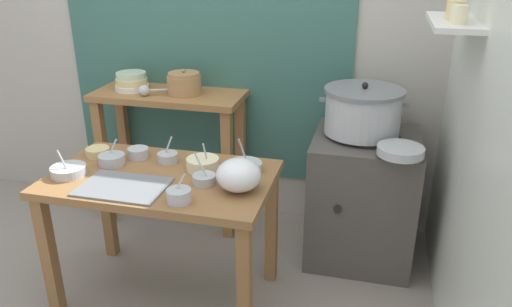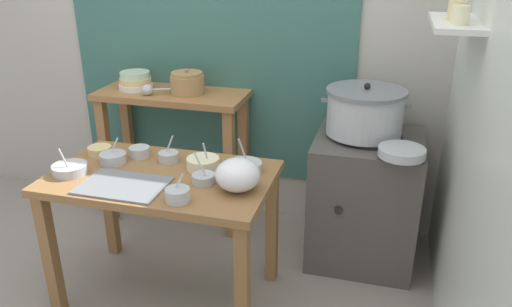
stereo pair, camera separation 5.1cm
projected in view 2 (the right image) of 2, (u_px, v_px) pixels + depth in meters
The scene contains 22 objects.
ground_plane at pixel (175, 298), 2.70m from camera, with size 9.00×9.00×0.00m, color gray.
wall_back at pixel (246, 24), 3.14m from camera, with size 4.40×0.12×2.60m.
wall_right at pixel (493, 68), 2.03m from camera, with size 0.30×3.20×2.60m.
prep_table at pixel (163, 194), 2.50m from camera, with size 1.10×0.66×0.72m.
back_shelf_table at pixel (174, 125), 3.25m from camera, with size 0.96×0.40×0.90m.
stove_block at pixel (364, 198), 2.94m from camera, with size 0.60×0.61×0.78m.
steamer_pot at pixel (365, 112), 2.77m from camera, with size 0.49×0.44×0.29m.
clay_pot at pixel (187, 83), 3.11m from camera, with size 0.21×0.21×0.16m.
bowl_stack_enamel at pixel (135, 81), 3.22m from camera, with size 0.21×0.21×0.11m.
ladle at pixel (149, 90), 3.09m from camera, with size 0.25×0.13×0.07m.
serving_tray at pixel (123, 185), 2.33m from camera, with size 0.40×0.28×0.01m, color slate.
plastic_bag at pixel (238, 175), 2.27m from camera, with size 0.21×0.21×0.15m, color white.
wide_pan at pixel (402, 152), 2.50m from camera, with size 0.24×0.24×0.04m, color #B7BABF.
prep_bowl_0 at pixel (203, 163), 2.50m from camera, with size 0.16×0.16×0.15m.
prep_bowl_1 at pixel (140, 152), 2.65m from camera, with size 0.11×0.11×0.05m.
prep_bowl_2 at pixel (169, 156), 2.59m from camera, with size 0.11×0.11×0.14m.
prep_bowl_3 at pixel (70, 169), 2.46m from camera, with size 0.17×0.17×0.14m.
prep_bowl_4 at pixel (204, 178), 2.36m from camera, with size 0.11×0.11×0.16m.
prep_bowl_5 at pixel (245, 166), 2.48m from camera, with size 0.17×0.17×0.18m.
prep_bowl_6 at pixel (100, 150), 2.68m from camera, with size 0.13×0.13×0.04m.
prep_bowl_7 at pixel (178, 194), 2.19m from camera, with size 0.11×0.11×0.13m.
prep_bowl_8 at pixel (113, 158), 2.57m from camera, with size 0.13×0.13×0.13m.
Camera 2 is at (1.00, -1.99, 1.77)m, focal length 34.95 mm.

